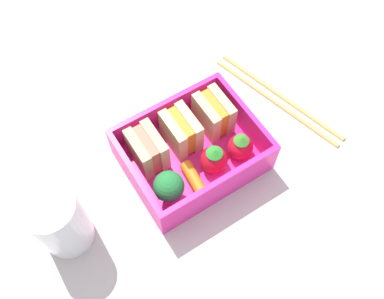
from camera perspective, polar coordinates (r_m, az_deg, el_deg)
name	(u,v)px	position (r cm, az deg, el deg)	size (l,w,h in cm)	color
ground_plane	(192,164)	(52.34, 0.00, -1.92)	(120.00, 120.00, 2.00)	beige
bento_tray	(192,158)	(50.91, 0.00, -1.12)	(15.27, 12.20, 1.20)	#EA2792
bento_rim	(192,147)	(48.60, 0.00, 0.29)	(15.27, 12.20, 4.03)	#EA2792
sandwich_left	(147,149)	(48.40, -5.98, 0.00)	(3.26, 4.68, 4.61)	#D5B886
sandwich_center_left	(181,131)	(49.34, -1.46, 2.46)	(3.26, 4.68, 4.61)	beige
sandwich_center	(213,114)	(50.66, 2.88, 4.80)	(3.26, 4.68, 4.61)	#E3B68A
broccoli_floret	(169,187)	(45.69, -3.11, -4.95)	(3.38, 3.38, 4.58)	#7FC76F
carrot_stick_far_left	(193,178)	(48.36, 0.16, -3.76)	(1.40, 1.40, 3.91)	orange
strawberry_left	(214,159)	(48.31, 2.94, -1.29)	(3.17, 3.17, 3.77)	red
strawberry_far_left	(240,146)	(49.41, 6.45, 0.40)	(3.01, 3.01, 3.61)	red
chopstick_pair	(278,97)	(56.88, 11.43, 6.82)	(6.93, 19.33, 0.70)	tan
drinking_glass	(59,222)	(45.72, -17.27, -9.19)	(5.43, 5.43, 8.98)	white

